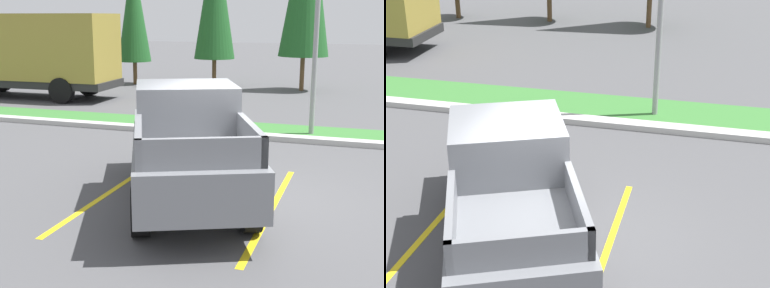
# 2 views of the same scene
# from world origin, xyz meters

# --- Properties ---
(ground_plane) EXTENTS (120.00, 120.00, 0.00)m
(ground_plane) POSITION_xyz_m (0.00, 0.00, 0.00)
(ground_plane) COLOR #4C4C4F
(parking_line_near) EXTENTS (0.12, 4.80, 0.01)m
(parking_line_near) POSITION_xyz_m (-2.32, -0.34, 0.00)
(parking_line_near) COLOR yellow
(parking_line_near) RESTS_ON ground
(parking_line_far) EXTENTS (0.12, 4.80, 0.01)m
(parking_line_far) POSITION_xyz_m (0.78, -0.34, 0.00)
(parking_line_far) COLOR yellow
(parking_line_far) RESTS_ON ground
(curb_strip) EXTENTS (56.00, 0.40, 0.15)m
(curb_strip) POSITION_xyz_m (0.00, 5.00, 0.07)
(curb_strip) COLOR #B2B2AD
(curb_strip) RESTS_ON ground
(grass_median) EXTENTS (56.00, 1.80, 0.06)m
(grass_median) POSITION_xyz_m (0.00, 6.10, 0.03)
(grass_median) COLOR #387533
(grass_median) RESTS_ON ground
(pickup_truck_main) EXTENTS (3.84, 5.53, 2.10)m
(pickup_truck_main) POSITION_xyz_m (-0.79, -0.29, 1.04)
(pickup_truck_main) COLOR black
(pickup_truck_main) RESTS_ON ground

